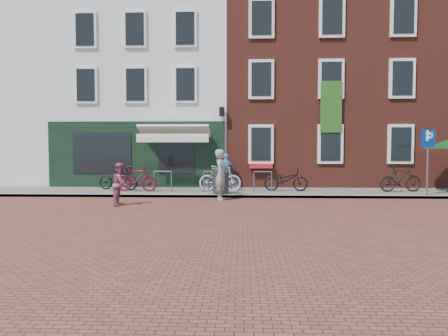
{
  "coord_description": "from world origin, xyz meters",
  "views": [
    {
      "loc": [
        -0.33,
        -15.78,
        1.94
      ],
      "look_at": [
        -1.0,
        0.13,
        1.1
      ],
      "focal_mm": 34.33,
      "sensor_mm": 36.0,
      "label": 1
    }
  ],
  "objects_px": {
    "bicycle_1": "(136,179)",
    "litter_bin": "(221,179)",
    "parking_sign": "(428,150)",
    "cafe_person": "(226,171)",
    "boy": "(121,184)",
    "bicycle_2": "(220,179)",
    "bicycle_5": "(400,179)",
    "bicycle_3": "(220,178)",
    "woman": "(221,175)",
    "bicycle_4": "(286,180)",
    "bicycle_0": "(118,179)"
  },
  "relations": [
    {
      "from": "bicycle_2",
      "to": "boy",
      "type": "bearing_deg",
      "value": 128.02
    },
    {
      "from": "cafe_person",
      "to": "parking_sign",
      "type": "bearing_deg",
      "value": 126.79
    },
    {
      "from": "cafe_person",
      "to": "bicycle_4",
      "type": "bearing_deg",
      "value": 123.68
    },
    {
      "from": "bicycle_0",
      "to": "bicycle_5",
      "type": "distance_m",
      "value": 11.42
    },
    {
      "from": "bicycle_2",
      "to": "bicycle_5",
      "type": "height_order",
      "value": "bicycle_5"
    },
    {
      "from": "bicycle_0",
      "to": "bicycle_1",
      "type": "height_order",
      "value": "bicycle_1"
    },
    {
      "from": "woman",
      "to": "boy",
      "type": "height_order",
      "value": "woman"
    },
    {
      "from": "litter_bin",
      "to": "parking_sign",
      "type": "height_order",
      "value": "parking_sign"
    },
    {
      "from": "parking_sign",
      "to": "bicycle_4",
      "type": "xyz_separation_m",
      "value": [
        -5.05,
        1.35,
        -1.2
      ]
    },
    {
      "from": "woman",
      "to": "bicycle_2",
      "type": "relative_size",
      "value": 1.03
    },
    {
      "from": "bicycle_1",
      "to": "bicycle_4",
      "type": "distance_m",
      "value": 6.03
    },
    {
      "from": "bicycle_0",
      "to": "boy",
      "type": "bearing_deg",
      "value": -149.85
    },
    {
      "from": "parking_sign",
      "to": "bicycle_1",
      "type": "relative_size",
      "value": 1.43
    },
    {
      "from": "boy",
      "to": "bicycle_2",
      "type": "distance_m",
      "value": 5.06
    },
    {
      "from": "litter_bin",
      "to": "boy",
      "type": "bearing_deg",
      "value": -142.23
    },
    {
      "from": "boy",
      "to": "bicycle_0",
      "type": "relative_size",
      "value": 0.79
    },
    {
      "from": "boy",
      "to": "cafe_person",
      "type": "height_order",
      "value": "cafe_person"
    },
    {
      "from": "parking_sign",
      "to": "bicycle_4",
      "type": "height_order",
      "value": "parking_sign"
    },
    {
      "from": "boy",
      "to": "bicycle_2",
      "type": "xyz_separation_m",
      "value": [
        3.03,
        4.05,
        -0.13
      ]
    },
    {
      "from": "woman",
      "to": "cafe_person",
      "type": "bearing_deg",
      "value": 5.29
    },
    {
      "from": "woman",
      "to": "bicycle_0",
      "type": "bearing_deg",
      "value": 68.07
    },
    {
      "from": "bicycle_0",
      "to": "litter_bin",
      "type": "bearing_deg",
      "value": -95.53
    },
    {
      "from": "litter_bin",
      "to": "cafe_person",
      "type": "distance_m",
      "value": 2.17
    },
    {
      "from": "boy",
      "to": "bicycle_0",
      "type": "bearing_deg",
      "value": 17.46
    },
    {
      "from": "parking_sign",
      "to": "bicycle_1",
      "type": "xyz_separation_m",
      "value": [
        -11.06,
        0.93,
        -1.15
      ]
    },
    {
      "from": "bicycle_3",
      "to": "bicycle_5",
      "type": "bearing_deg",
      "value": -89.71
    },
    {
      "from": "parking_sign",
      "to": "boy",
      "type": "distance_m",
      "value": 11.07
    },
    {
      "from": "bicycle_3",
      "to": "bicycle_1",
      "type": "bearing_deg",
      "value": 94.01
    },
    {
      "from": "bicycle_1",
      "to": "litter_bin",
      "type": "bearing_deg",
      "value": -99.88
    },
    {
      "from": "woman",
      "to": "bicycle_2",
      "type": "xyz_separation_m",
      "value": [
        -0.16,
        2.58,
        -0.34
      ]
    },
    {
      "from": "woman",
      "to": "boy",
      "type": "relative_size",
      "value": 1.3
    },
    {
      "from": "woman",
      "to": "cafe_person",
      "type": "height_order",
      "value": "woman"
    },
    {
      "from": "boy",
      "to": "cafe_person",
      "type": "xyz_separation_m",
      "value": [
        3.26,
        4.58,
        0.16
      ]
    },
    {
      "from": "cafe_person",
      "to": "bicycle_3",
      "type": "xyz_separation_m",
      "value": [
        -0.21,
        -1.07,
        -0.24
      ]
    },
    {
      "from": "cafe_person",
      "to": "bicycle_3",
      "type": "relative_size",
      "value": 0.89
    },
    {
      "from": "bicycle_5",
      "to": "bicycle_4",
      "type": "bearing_deg",
      "value": 80.95
    },
    {
      "from": "boy",
      "to": "bicycle_1",
      "type": "height_order",
      "value": "boy"
    },
    {
      "from": "cafe_person",
      "to": "bicycle_0",
      "type": "distance_m",
      "value": 4.53
    },
    {
      "from": "cafe_person",
      "to": "bicycle_2",
      "type": "distance_m",
      "value": 0.65
    },
    {
      "from": "litter_bin",
      "to": "woman",
      "type": "bearing_deg",
      "value": -86.46
    },
    {
      "from": "woman",
      "to": "cafe_person",
      "type": "xyz_separation_m",
      "value": [
        0.07,
        3.11,
        -0.05
      ]
    },
    {
      "from": "litter_bin",
      "to": "bicycle_4",
      "type": "height_order",
      "value": "litter_bin"
    },
    {
      "from": "parking_sign",
      "to": "cafe_person",
      "type": "distance_m",
      "value": 7.88
    },
    {
      "from": "bicycle_0",
      "to": "bicycle_5",
      "type": "bearing_deg",
      "value": -78.86
    },
    {
      "from": "cafe_person",
      "to": "bicycle_5",
      "type": "xyz_separation_m",
      "value": [
        6.95,
        -1.06,
        -0.24
      ]
    },
    {
      "from": "boy",
      "to": "bicycle_3",
      "type": "xyz_separation_m",
      "value": [
        3.05,
        3.51,
        -0.08
      ]
    },
    {
      "from": "woman",
      "to": "bicycle_5",
      "type": "height_order",
      "value": "woman"
    },
    {
      "from": "bicycle_2",
      "to": "bicycle_4",
      "type": "height_order",
      "value": "same"
    },
    {
      "from": "parking_sign",
      "to": "cafe_person",
      "type": "bearing_deg",
      "value": 163.51
    },
    {
      "from": "litter_bin",
      "to": "parking_sign",
      "type": "bearing_deg",
      "value": -0.46
    }
  ]
}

